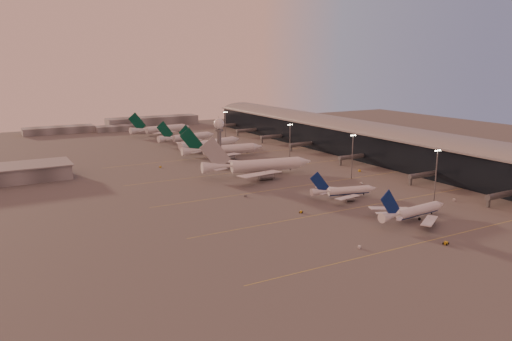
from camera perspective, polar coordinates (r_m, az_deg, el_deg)
ground at (r=206.43m, az=8.89°, el=-5.72°), size 700.00×700.00×0.00m
taxiway_markings at (r=266.79m, az=6.58°, el=-1.47°), size 180.00×185.25×0.02m
terminal at (r=354.01m, az=11.78°, el=3.54°), size 57.00×362.00×23.04m
radar_tower at (r=304.72m, az=-4.25°, el=4.34°), size 6.40×6.40×31.10m
mast_a at (r=242.06m, az=19.89°, el=-0.25°), size 3.60×0.56×25.00m
mast_b at (r=278.26m, az=10.96°, el=1.86°), size 3.60×0.56×25.00m
mast_c at (r=318.81m, az=3.90°, el=3.39°), size 3.60×0.56×25.00m
mast_d at (r=395.58m, az=-3.50°, el=5.17°), size 3.60×0.56×25.00m
distant_horizon at (r=498.30m, az=-14.56°, el=5.16°), size 165.00×37.50×9.00m
narrowbody_near at (r=213.68m, az=17.58°, el=-4.66°), size 39.44×31.38×15.41m
narrowbody_mid at (r=240.73m, az=10.05°, el=-2.44°), size 34.38×27.15×13.61m
widebody_white at (r=283.79m, az=0.32°, el=0.30°), size 66.34×52.75×23.47m
greentail_a at (r=337.11m, az=-3.73°, el=2.17°), size 58.95×47.47×21.40m
greentail_b at (r=364.18m, az=-5.09°, el=2.91°), size 55.57×44.23×20.77m
greentail_c at (r=399.32m, az=-7.83°, el=3.64°), size 51.82×41.51×18.95m
greentail_d at (r=446.54m, az=-10.79°, el=4.52°), size 58.10×46.59×21.20m
gsv_truck_a at (r=179.03m, az=11.78°, el=-8.38°), size 5.24×3.93×2.01m
gsv_tug_near at (r=190.95m, az=20.88°, el=-7.77°), size 3.15×4.24×1.08m
gsv_catering_a at (r=249.83m, az=21.75°, el=-2.80°), size 5.18×3.37×3.92m
gsv_tug_mid at (r=215.08m, az=5.17°, el=-4.75°), size 3.36×3.51×0.87m
gsv_truck_b at (r=269.43m, az=11.96°, el=-1.30°), size 5.25×3.53×2.00m
gsv_truck_c at (r=239.23m, az=-1.18°, el=-2.78°), size 4.91×4.21×1.94m
gsv_catering_b at (r=298.75m, az=11.79°, el=0.29°), size 5.56×2.94×4.40m
gsv_tug_far at (r=297.18m, az=-1.52°, el=0.16°), size 4.37×4.32×1.10m
gsv_truck_d at (r=309.29m, az=-10.92°, el=0.51°), size 2.91×5.20×1.99m
gsv_tug_hangar at (r=357.04m, az=-1.84°, el=2.25°), size 3.86×2.52×1.05m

